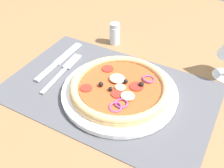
% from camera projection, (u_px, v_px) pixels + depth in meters
% --- Properties ---
extents(ground_plane, '(1.90, 1.40, 0.02)m').
position_uv_depth(ground_plane, '(109.00, 95.00, 0.66)').
color(ground_plane, olive).
extents(placemat, '(0.51, 0.33, 0.00)m').
position_uv_depth(placemat, '(109.00, 90.00, 0.65)').
color(placemat, '#4C4C51').
rests_on(placemat, ground_plane).
extents(plate, '(0.28, 0.28, 0.01)m').
position_uv_depth(plate, '(119.00, 92.00, 0.63)').
color(plate, white).
rests_on(plate, placemat).
extents(pizza, '(0.24, 0.24, 0.03)m').
position_uv_depth(pizza, '(119.00, 87.00, 0.62)').
color(pizza, tan).
rests_on(pizza, plate).
extents(fork, '(0.03, 0.18, 0.00)m').
position_uv_depth(fork, '(64.00, 70.00, 0.71)').
color(fork, silver).
rests_on(fork, placemat).
extents(knife, '(0.02, 0.20, 0.01)m').
position_uv_depth(knife, '(60.00, 60.00, 0.74)').
color(knife, silver).
rests_on(knife, placemat).
extents(pepper_shaker, '(0.03, 0.03, 0.07)m').
position_uv_depth(pepper_shaker, '(115.00, 34.00, 0.80)').
color(pepper_shaker, silver).
rests_on(pepper_shaker, ground_plane).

